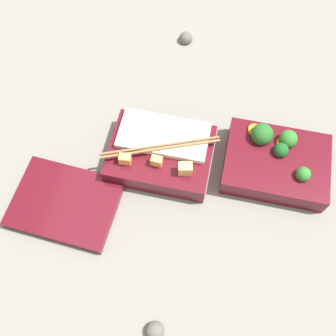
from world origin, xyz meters
The scene contains 6 objects.
ground_plane centered at (0.00, 0.00, 0.00)m, with size 3.00×3.00×0.00m, color slate.
bento_tray_vegetable centered at (-0.11, -0.03, 0.03)m, with size 0.20×0.15×0.08m.
bento_tray_rice centered at (0.11, 0.00, 0.03)m, with size 0.22×0.15×0.07m.
bento_lid centered at (0.26, 0.13, 0.01)m, with size 0.19×0.15×0.02m, color #510F19.
pebble_0 centered at (0.12, -0.32, 0.01)m, with size 0.03×0.03×0.03m, color #595651.
pebble_1 centered at (0.05, 0.31, 0.01)m, with size 0.03×0.03×0.03m, color #595651.
Camera 1 is at (0.02, 0.35, 0.70)m, focal length 42.00 mm.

